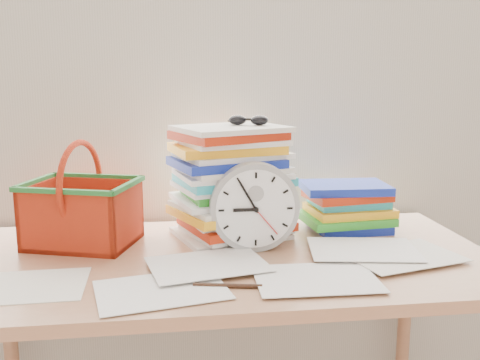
{
  "coord_description": "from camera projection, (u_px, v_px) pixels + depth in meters",
  "views": [
    {
      "loc": [
        -0.14,
        0.28,
        1.21
      ],
      "look_at": [
        0.04,
        1.6,
        0.95
      ],
      "focal_mm": 40.0,
      "sensor_mm": 36.0,
      "label": 1
    }
  ],
  "objects": [
    {
      "name": "desk",
      "position": [
        226.0,
        282.0,
        1.41
      ],
      "size": [
        1.4,
        0.7,
        0.75
      ],
      "color": "#A8724E",
      "rests_on": "ground"
    },
    {
      "name": "paper_stack",
      "position": [
        231.0,
        182.0,
        1.54
      ],
      "size": [
        0.39,
        0.35,
        0.32
      ],
      "primitive_type": null,
      "rotation": [
        0.0,
        0.0,
        0.32
      ],
      "color": "white",
      "rests_on": "desk"
    },
    {
      "name": "sunglasses",
      "position": [
        248.0,
        120.0,
        1.52
      ],
      "size": [
        0.16,
        0.15,
        0.03
      ],
      "primitive_type": null,
      "rotation": [
        0.0,
        0.0,
        -0.34
      ],
      "color": "black",
      "rests_on": "paper_stack"
    },
    {
      "name": "basket",
      "position": [
        81.0,
        194.0,
        1.46
      ],
      "size": [
        0.34,
        0.3,
        0.28
      ],
      "primitive_type": null,
      "rotation": [
        0.0,
        0.0,
        -0.31
      ],
      "color": "red",
      "rests_on": "desk"
    },
    {
      "name": "clock",
      "position": [
        254.0,
        207.0,
        1.42
      ],
      "size": [
        0.24,
        0.05,
        0.24
      ],
      "primitive_type": "cylinder",
      "rotation": [
        1.57,
        0.0,
        0.0
      ],
      "color": "#9A9A9A",
      "rests_on": "desk"
    },
    {
      "name": "book_stack",
      "position": [
        344.0,
        206.0,
        1.63
      ],
      "size": [
        0.28,
        0.22,
        0.14
      ],
      "primitive_type": null,
      "rotation": [
        0.0,
        0.0,
        0.04
      ],
      "color": "white",
      "rests_on": "desk"
    },
    {
      "name": "pen",
      "position": [
        228.0,
        286.0,
        1.18
      ],
      "size": [
        0.15,
        0.04,
        0.01
      ],
      "primitive_type": "cylinder",
      "rotation": [
        0.0,
        1.57,
        -0.19
      ],
      "color": "black",
      "rests_on": "desk"
    },
    {
      "name": "curtain",
      "position": [
        212.0,
        46.0,
        1.66
      ],
      "size": [
        2.4,
        0.01,
        2.5
      ],
      "primitive_type": "cube",
      "color": "beige",
      "rests_on": "room_shell"
    },
    {
      "name": "scattered_papers",
      "position": [
        226.0,
        253.0,
        1.39
      ],
      "size": [
        1.26,
        0.42,
        0.02
      ],
      "primitive_type": null,
      "color": "white",
      "rests_on": "desk"
    }
  ]
}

